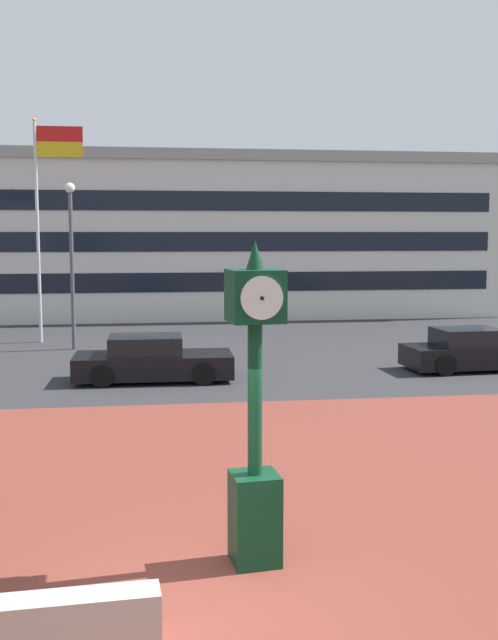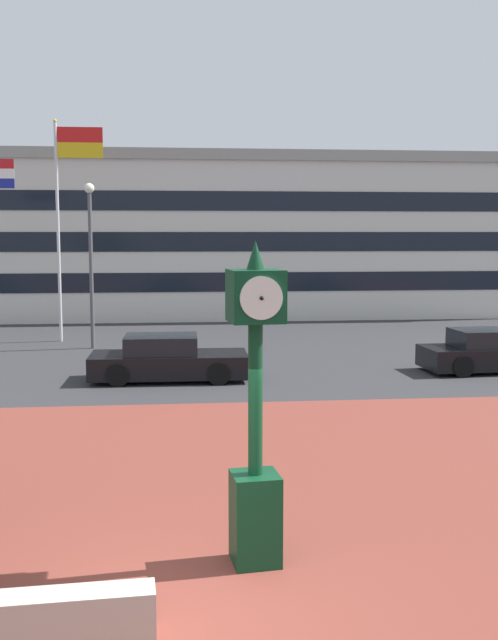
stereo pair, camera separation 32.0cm
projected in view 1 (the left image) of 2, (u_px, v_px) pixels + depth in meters
The scene contains 9 objects.
ground_plane at pixel (181, 616), 8.25m from camera, with size 200.00×200.00×0.00m, color #2D2D30.
plaza_brick_paving at pixel (171, 511), 11.35m from camera, with size 44.00×14.30×0.01m, color brown.
planter_wall at pixel (0, 626), 7.56m from camera, with size 3.20×0.40×0.50m, color #ADA393.
street_clock at pixel (255, 421), 9.39m from camera, with size 0.70×0.76×4.07m.
car_street_near at pixel (472, 351), 23.03m from camera, with size 4.25×1.98×1.28m.
car_street_mid at pixel (152, 360), 21.36m from camera, with size 4.46×1.99×1.28m.
flagpole_secondary at pixel (44, 207), 28.37m from camera, with size 1.82×0.14×8.39m.
civic_building at pixel (190, 236), 41.39m from camera, with size 32.07×13.34×8.00m.
street_lamp_post at pixel (71, 247), 26.76m from camera, with size 0.36×0.36×5.91m.
Camera 1 is at (-0.33, -7.85, 4.16)m, focal length 42.46 mm.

